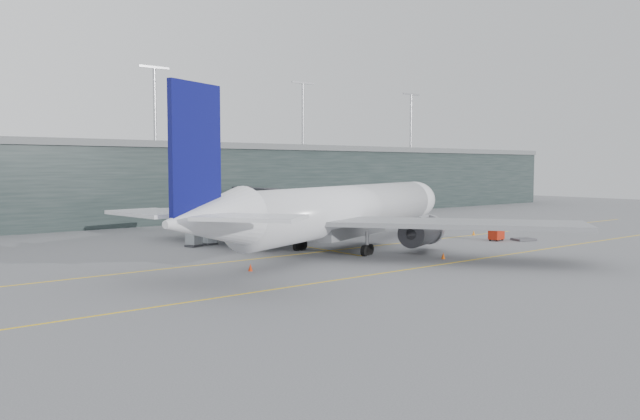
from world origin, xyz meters
TOP-DOWN VIEW (x-y plane):
  - ground at (0.00, 0.00)m, footprint 320.00×320.00m
  - taxiline_a at (0.00, -4.00)m, footprint 160.00×0.25m
  - taxiline_b at (0.00, -20.00)m, footprint 160.00×0.25m
  - taxiline_lead_main at (5.00, 20.00)m, footprint 0.25×60.00m
  - terminal at (-0.00, 58.00)m, footprint 240.00×36.00m
  - main_aircraft at (7.30, -4.21)m, footprint 60.88×56.22m
  - jet_bridge at (19.71, 25.18)m, footprint 4.60×44.14m
  - gse_cart at (30.38, -10.57)m, footprint 2.45×1.76m
  - baggage_dolly at (33.61, -12.91)m, footprint 3.51×3.17m
  - uld_a at (-6.49, 10.47)m, footprint 2.50×2.27m
  - uld_b at (-3.89, 10.89)m, footprint 1.77×1.43m
  - uld_c at (-0.02, 11.51)m, footprint 2.13×1.86m
  - cone_nose at (33.52, -4.21)m, footprint 0.47×0.47m
  - cone_wing_stbd at (10.70, -17.45)m, footprint 0.46×0.46m
  - cone_wing_port at (8.09, 11.00)m, footprint 0.46×0.46m
  - cone_tail at (-11.07, -10.71)m, footprint 0.47×0.47m

SIDE VIEW (x-z plane):
  - ground at x=0.00m, z-range 0.00..0.00m
  - taxiline_a at x=0.00m, z-range 0.00..0.02m
  - taxiline_b at x=0.00m, z-range 0.00..0.02m
  - taxiline_lead_main at x=5.00m, z-range 0.00..0.02m
  - baggage_dolly at x=33.61m, z-range 0.03..0.32m
  - cone_wing_port at x=8.09m, z-range 0.00..0.72m
  - cone_wing_stbd at x=10.70m, z-range 0.00..0.73m
  - cone_nose at x=33.52m, z-range 0.00..0.75m
  - cone_tail at x=-11.07m, z-range 0.00..0.75m
  - uld_b at x=-3.89m, z-range 0.04..1.63m
  - gse_cart at x=30.38m, z-range 0.09..1.64m
  - uld_c at x=-0.02m, z-range 0.04..1.71m
  - uld_a at x=-6.49m, z-range 0.05..1.91m
  - main_aircraft at x=7.30m, z-range -3.91..13.90m
  - jet_bridge at x=19.71m, z-range 1.67..8.40m
  - terminal at x=0.00m, z-range -6.88..22.12m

